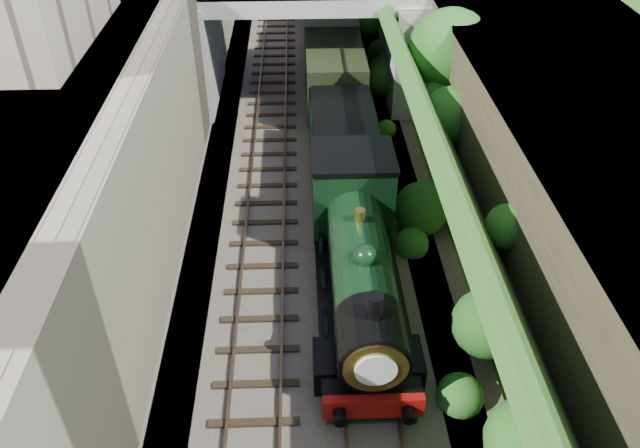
# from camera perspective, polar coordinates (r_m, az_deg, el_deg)

# --- Properties ---
(trackbed) EXTENTS (10.00, 90.00, 0.20)m
(trackbed) POSITION_cam_1_polar(r_m,az_deg,el_deg) (30.73, -0.77, 8.50)
(trackbed) COLOR #473F38
(trackbed) RESTS_ON ground
(retaining_wall) EXTENTS (1.00, 90.00, 7.00)m
(retaining_wall) POSITION_cam_1_polar(r_m,az_deg,el_deg) (29.67, -11.83, 13.93)
(retaining_wall) COLOR #756B56
(retaining_wall) RESTS_ON ground
(street_plateau_left) EXTENTS (6.00, 90.00, 7.00)m
(street_plateau_left) POSITION_cam_1_polar(r_m,az_deg,el_deg) (30.45, -18.51, 13.42)
(street_plateau_left) COLOR #262628
(street_plateau_left) RESTS_ON ground
(street_plateau_right) EXTENTS (8.00, 90.00, 6.25)m
(street_plateau_right) POSITION_cam_1_polar(r_m,az_deg,el_deg) (31.09, 17.47, 13.34)
(street_plateau_right) COLOR #262628
(street_plateau_right) RESTS_ON ground
(embankment_slope) EXTENTS (4.50, 90.00, 6.36)m
(embankment_slope) POSITION_cam_1_polar(r_m,az_deg,el_deg) (27.79, 9.66, 10.53)
(embankment_slope) COLOR #1E4714
(embankment_slope) RESTS_ON ground
(track_left) EXTENTS (2.50, 90.00, 0.20)m
(track_left) POSITION_cam_1_polar(r_m,az_deg,el_deg) (30.69, -4.55, 8.65)
(track_left) COLOR black
(track_left) RESTS_ON trackbed
(track_right) EXTENTS (2.50, 90.00, 0.20)m
(track_right) POSITION_cam_1_polar(r_m,az_deg,el_deg) (30.71, 1.49, 8.78)
(track_right) COLOR black
(track_right) RESTS_ON trackbed
(road_bridge) EXTENTS (16.00, 6.40, 7.25)m
(road_bridge) POSITION_cam_1_polar(r_m,az_deg,el_deg) (32.84, 0.71, 17.99)
(road_bridge) COLOR gray
(road_bridge) RESTS_ON ground
(tree) EXTENTS (3.60, 3.80, 6.60)m
(tree) POSITION_cam_1_polar(r_m,az_deg,el_deg) (27.94, 11.90, 15.02)
(tree) COLOR black
(tree) RESTS_ON ground
(locomotive) EXTENTS (3.10, 10.22, 3.83)m
(locomotive) POSITION_cam_1_polar(r_m,az_deg,el_deg) (19.92, 3.54, -3.20)
(locomotive) COLOR black
(locomotive) RESTS_ON trackbed
(tender) EXTENTS (2.70, 6.00, 3.05)m
(tender) POSITION_cam_1_polar(r_m,az_deg,el_deg) (26.10, 2.11, 6.78)
(tender) COLOR black
(tender) RESTS_ON trackbed
(coach_front) EXTENTS (2.90, 18.00, 3.70)m
(coach_front) POSITION_cam_1_polar(r_m,az_deg,el_deg) (37.37, 0.79, 17.08)
(coach_front) COLOR black
(coach_front) RESTS_ON trackbed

